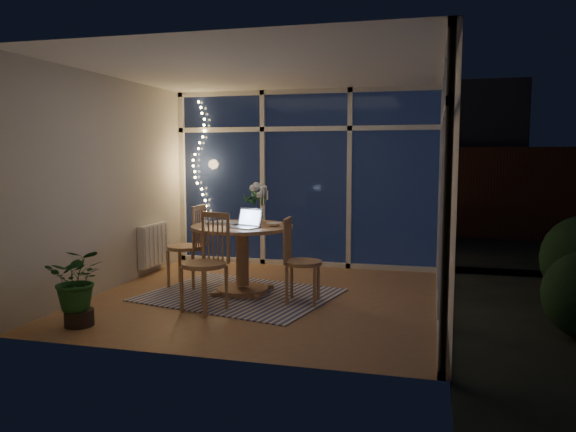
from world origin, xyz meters
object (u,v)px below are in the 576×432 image
object	(u,v)px
dining_table	(242,260)
chair_front	(204,262)
potted_plant	(78,287)
chair_right	(303,260)
laptop	(244,218)
chair_left	(186,245)
flower_vase	(256,214)

from	to	relation	value
dining_table	chair_front	distance (m)	0.84
chair_front	dining_table	bearing A→B (deg)	100.19
potted_plant	chair_front	bearing A→B (deg)	39.25
dining_table	chair_right	bearing A→B (deg)	-17.42
laptop	chair_left	bearing A→B (deg)	176.48
dining_table	chair_left	world-z (taller)	chair_left
chair_front	potted_plant	world-z (taller)	chair_front
chair_left	potted_plant	distance (m)	1.82
dining_table	chair_front	size ratio (longest dim) A/B	1.14
dining_table	potted_plant	world-z (taller)	dining_table
flower_vase	potted_plant	bearing A→B (deg)	-121.33
dining_table	potted_plant	xyz separation A→B (m)	(-1.11, -1.61, -0.03)
dining_table	potted_plant	distance (m)	1.96
flower_vase	potted_plant	world-z (taller)	flower_vase
chair_left	potted_plant	xyz separation A→B (m)	(-0.30, -1.79, -0.14)
flower_vase	chair_left	bearing A→B (deg)	-170.97
chair_left	chair_front	distance (m)	1.20
chair_front	potted_plant	distance (m)	1.26
chair_right	potted_plant	distance (m)	2.35
flower_vase	potted_plant	size ratio (longest dim) A/B	0.28
potted_plant	dining_table	bearing A→B (deg)	55.44
chair_left	flower_vase	size ratio (longest dim) A/B	4.98
chair_right	potted_plant	bearing A→B (deg)	121.39
dining_table	chair_front	world-z (taller)	chair_front
dining_table	laptop	xyz separation A→B (m)	(0.10, -0.22, 0.53)
chair_front	chair_left	bearing A→B (deg)	143.84
dining_table	potted_plant	bearing A→B (deg)	-124.56
dining_table	flower_vase	distance (m)	0.61
dining_table	chair_left	xyz separation A→B (m)	(-0.81, 0.18, 0.11)
chair_right	laptop	size ratio (longest dim) A/B	2.97
chair_left	flower_vase	distance (m)	0.98
dining_table	chair_left	size ratio (longest dim) A/B	1.15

